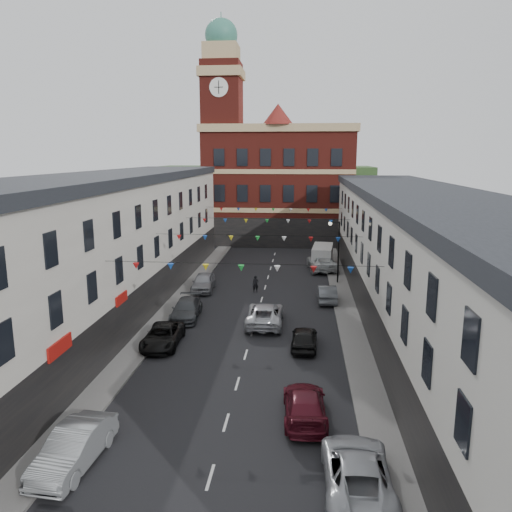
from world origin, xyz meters
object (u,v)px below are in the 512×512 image
(car_right_f, at_px, (322,263))
(white_van, at_px, (322,257))
(car_left_b, at_px, (74,448))
(car_right_b, at_px, (357,471))
(car_left_c, at_px, (163,336))
(car_right_d, at_px, (304,338))
(street_lamp, at_px, (336,244))
(car_right_c, at_px, (305,405))
(car_left_e, at_px, (203,282))
(moving_car, at_px, (265,314))
(car_left_d, at_px, (186,309))
(pedestrian, at_px, (256,284))
(car_right_e, at_px, (327,293))

(car_right_f, height_order, white_van, white_van)
(car_left_b, distance_m, car_right_b, 11.01)
(car_left_c, distance_m, car_right_d, 9.11)
(car_right_f, relative_size, white_van, 1.11)
(street_lamp, height_order, car_right_c, street_lamp)
(car_left_b, height_order, car_right_f, car_right_f)
(car_left_c, relative_size, car_left_e, 1.02)
(car_left_e, bearing_deg, street_lamp, 13.96)
(car_right_b, distance_m, car_right_c, 5.26)
(moving_car, xyz_separation_m, white_van, (4.85, 19.44, 0.41))
(car_left_b, relative_size, car_left_e, 1.01)
(car_left_e, distance_m, white_van, 15.46)
(car_right_c, relative_size, car_right_d, 1.20)
(car_left_e, bearing_deg, white_van, 41.47)
(car_right_c, distance_m, car_right_f, 31.01)
(street_lamp, bearing_deg, car_left_d, -135.92)
(car_left_b, relative_size, pedestrian, 3.07)
(street_lamp, relative_size, car_left_c, 1.27)
(street_lamp, relative_size, car_left_e, 1.29)
(car_right_c, distance_m, car_right_d, 8.74)
(car_right_d, relative_size, moving_car, 0.72)
(car_left_d, xyz_separation_m, white_van, (10.85, 18.60, 0.47))
(car_left_e, xyz_separation_m, white_van, (11.10, 10.76, 0.39))
(car_right_c, bearing_deg, street_lamp, -99.32)
(car_right_f, bearing_deg, car_left_d, 51.11)
(street_lamp, relative_size, car_right_b, 1.12)
(car_left_b, xyz_separation_m, car_right_f, (11.00, 35.42, 0.05))
(car_right_e, bearing_deg, car_right_b, 88.56)
(car_right_b, height_order, pedestrian, pedestrian)
(car_left_e, distance_m, car_right_d, 15.82)
(car_left_d, bearing_deg, white_van, 56.22)
(car_left_b, xyz_separation_m, car_right_b, (11.00, -0.44, -0.03))
(car_left_d, xyz_separation_m, car_right_b, (10.75, -18.75, 0.03))
(street_lamp, bearing_deg, car_left_c, -125.30)
(car_right_f, distance_m, pedestrian, 11.32)
(moving_car, bearing_deg, street_lamp, -116.12)
(street_lamp, height_order, car_left_e, street_lamp)
(car_left_c, height_order, car_left_d, car_left_d)
(car_right_b, relative_size, car_right_e, 1.24)
(car_left_d, distance_m, white_van, 21.54)
(white_van, bearing_deg, car_right_f, -88.59)
(car_right_b, bearing_deg, car_right_c, -69.06)
(car_left_d, relative_size, car_left_e, 1.05)
(car_right_e, relative_size, car_right_f, 0.72)
(car_right_c, distance_m, moving_car, 13.31)
(car_right_f, height_order, moving_car, car_right_f)
(car_left_e, distance_m, car_right_b, 28.78)
(pedestrian, bearing_deg, car_right_e, -29.55)
(pedestrian, bearing_deg, white_van, 49.81)
(car_left_e, height_order, moving_car, car_left_e)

